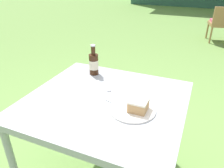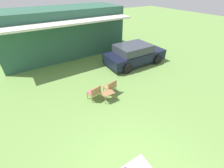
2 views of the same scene
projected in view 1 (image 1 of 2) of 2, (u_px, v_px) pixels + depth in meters
patio_table at (105, 108)px, 1.29m from camera, size 0.90×0.84×0.71m
cake_on_plate at (135, 107)px, 1.14m from camera, size 0.25×0.25×0.07m
cola_bottle_near at (94, 64)px, 1.53m from camera, size 0.07×0.07×0.22m
fork at (118, 106)px, 1.19m from camera, size 0.17×0.08×0.01m
loose_bottle_cap at (109, 90)px, 1.34m from camera, size 0.03×0.03×0.01m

